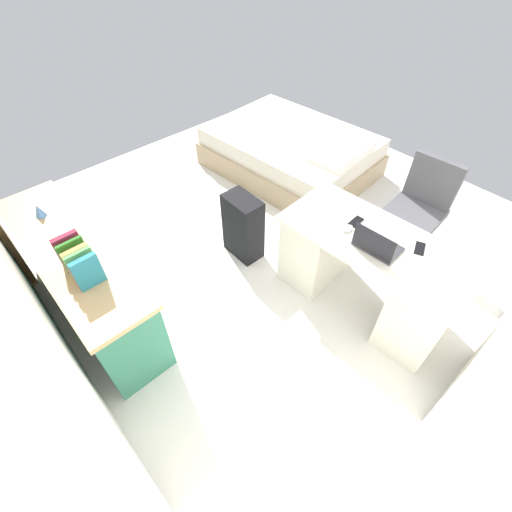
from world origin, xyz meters
TOP-DOWN VIEW (x-y plane):
  - ground_plane at (0.00, 0.00)m, footprint 5.04×5.04m
  - desk at (-1.05, -0.09)m, footprint 1.48×0.75m
  - office_chair at (-0.94, -0.95)m, footprint 0.52×0.52m
  - credenza at (0.40, 1.63)m, footprint 1.80×0.48m
  - bed at (0.78, -1.13)m, footprint 2.01×1.55m
  - suitcase_black at (0.08, 0.26)m, footprint 0.36×0.23m
  - laptop at (-1.09, 0.01)m, footprint 0.32×0.24m
  - computer_mouse at (-0.83, -0.01)m, footprint 0.07×0.10m
  - cell_phone_near_laptop at (-1.30, -0.23)m, footprint 0.11×0.15m
  - cell_phone_by_mouse at (-0.82, -0.13)m, footprint 0.08×0.14m
  - book_row at (0.08, 1.63)m, footprint 0.32×0.17m
  - figurine_small at (0.87, 1.63)m, footprint 0.08×0.08m

SIDE VIEW (x-z plane):
  - ground_plane at x=0.00m, z-range 0.00..0.00m
  - bed at x=0.78m, z-range -0.05..0.53m
  - suitcase_black at x=0.08m, z-range 0.00..0.65m
  - credenza at x=0.40m, z-range 0.00..0.74m
  - desk at x=-1.05m, z-range 0.02..0.75m
  - office_chair at x=-0.94m, z-range -0.05..0.89m
  - cell_phone_near_laptop at x=-1.30m, z-range 0.73..0.74m
  - cell_phone_by_mouse at x=-0.82m, z-range 0.73..0.74m
  - computer_mouse at x=-0.83m, z-range 0.73..0.76m
  - laptop at x=-1.09m, z-range 0.68..0.88m
  - figurine_small at x=0.87m, z-range 0.74..0.85m
  - book_row at x=0.08m, z-range 0.73..0.97m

